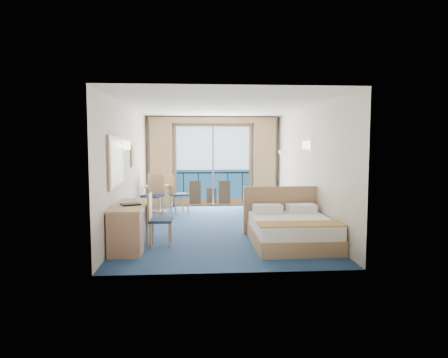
# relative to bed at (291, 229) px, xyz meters

# --- Properties ---
(floor) EXTENTS (6.50, 6.50, 0.00)m
(floor) POSITION_rel_bed_xyz_m (-1.25, 1.64, -0.28)
(floor) COLOR navy
(floor) RESTS_ON ground
(room_walls) EXTENTS (4.04, 6.54, 2.72)m
(room_walls) POSITION_rel_bed_xyz_m (-1.25, 1.64, 1.50)
(room_walls) COLOR beige
(room_walls) RESTS_ON ground
(balcony_door) EXTENTS (2.36, 0.03, 2.52)m
(balcony_door) POSITION_rel_bed_xyz_m (-1.26, 4.86, 0.86)
(balcony_door) COLOR navy
(balcony_door) RESTS_ON room_walls
(curtain_left) EXTENTS (0.65, 0.22, 2.55)m
(curtain_left) POSITION_rel_bed_xyz_m (-2.80, 4.71, 1.00)
(curtain_left) COLOR tan
(curtain_left) RESTS_ON room_walls
(curtain_right) EXTENTS (0.65, 0.22, 2.55)m
(curtain_right) POSITION_rel_bed_xyz_m (0.30, 4.71, 1.00)
(curtain_right) COLOR tan
(curtain_right) RESTS_ON room_walls
(pelmet) EXTENTS (3.80, 0.25, 0.18)m
(pelmet) POSITION_rel_bed_xyz_m (-1.25, 4.74, 2.30)
(pelmet) COLOR tan
(pelmet) RESTS_ON room_walls
(mirror) EXTENTS (0.05, 1.25, 0.95)m
(mirror) POSITION_rel_bed_xyz_m (-3.23, 0.14, 1.27)
(mirror) COLOR tan
(mirror) RESTS_ON room_walls
(wall_print) EXTENTS (0.04, 0.42, 0.52)m
(wall_print) POSITION_rel_bed_xyz_m (-3.23, 2.09, 1.32)
(wall_print) COLOR tan
(wall_print) RESTS_ON room_walls
(sconce_left) EXTENTS (0.18, 0.18, 0.18)m
(sconce_left) POSITION_rel_bed_xyz_m (-3.19, 1.04, 1.57)
(sconce_left) COLOR beige
(sconce_left) RESTS_ON room_walls
(sconce_right) EXTENTS (0.18, 0.18, 0.18)m
(sconce_right) POSITION_rel_bed_xyz_m (0.69, 1.49, 1.57)
(sconce_right) COLOR beige
(sconce_right) RESTS_ON room_walls
(bed) EXTENTS (1.59, 1.89, 1.00)m
(bed) POSITION_rel_bed_xyz_m (0.00, 0.00, 0.00)
(bed) COLOR tan
(bed) RESTS_ON ground
(nightstand) EXTENTS (0.38, 0.36, 0.49)m
(nightstand) POSITION_rel_bed_xyz_m (0.54, 1.26, -0.03)
(nightstand) COLOR #A57657
(nightstand) RESTS_ON ground
(phone) EXTENTS (0.20, 0.16, 0.09)m
(phone) POSITION_rel_bed_xyz_m (0.53, 1.30, 0.26)
(phone) COLOR white
(phone) RESTS_ON nightstand
(armchair) EXTENTS (0.85, 0.86, 0.70)m
(armchair) POSITION_rel_bed_xyz_m (0.00, 2.99, 0.07)
(armchair) COLOR #3F444D
(armchair) RESTS_ON ground
(floor_lamp) EXTENTS (0.23, 0.23, 1.68)m
(floor_lamp) POSITION_rel_bed_xyz_m (0.63, 3.80, 1.00)
(floor_lamp) COLOR silver
(floor_lamp) RESTS_ON ground
(desk) EXTENTS (0.57, 1.67, 0.78)m
(desk) POSITION_rel_bed_xyz_m (-2.96, -0.43, 0.15)
(desk) COLOR tan
(desk) RESTS_ON ground
(desk_chair) EXTENTS (0.43, 0.42, 0.98)m
(desk_chair) POSITION_rel_bed_xyz_m (-2.51, 0.06, 0.27)
(desk_chair) COLOR #202D4C
(desk_chair) RESTS_ON ground
(folder) EXTENTS (0.39, 0.35, 0.03)m
(folder) POSITION_rel_bed_xyz_m (-2.94, -0.09, 0.52)
(folder) COLOR black
(folder) RESTS_ON desk
(desk_lamp) EXTENTS (0.11, 0.11, 0.43)m
(desk_lamp) POSITION_rel_bed_xyz_m (-2.98, 0.60, 0.82)
(desk_lamp) COLOR silver
(desk_lamp) RESTS_ON desk
(round_table) EXTENTS (0.82, 0.82, 0.74)m
(round_table) POSITION_rel_bed_xyz_m (-2.80, 3.79, 0.28)
(round_table) COLOR tan
(round_table) RESTS_ON ground
(table_chair_a) EXTENTS (0.60, 0.59, 1.04)m
(table_chair_a) POSITION_rel_bed_xyz_m (-2.31, 3.58, 0.31)
(table_chair_a) COLOR #202D4C
(table_chair_a) RESTS_ON ground
(table_chair_b) EXTENTS (0.61, 0.62, 1.10)m
(table_chair_b) POSITION_rel_bed_xyz_m (-2.87, 3.25, 0.34)
(table_chair_b) COLOR #202D4C
(table_chair_b) RESTS_ON ground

